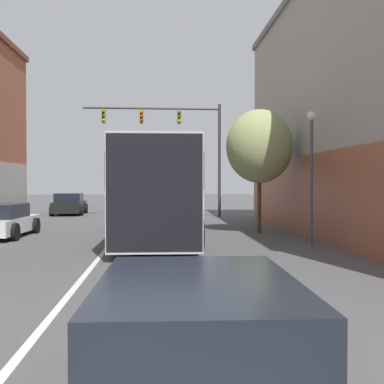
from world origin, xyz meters
TOP-DOWN VIEW (x-y plane):
  - lane_center_line at (0.00, 15.50)m, footprint 0.14×42.99m
  - bus at (1.66, 17.14)m, footprint 3.07×11.75m
  - hatchback_foreground at (2.03, 2.97)m, footprint 2.11×4.36m
  - parked_car_left_mid at (-4.30, 29.67)m, footprint 2.21×3.92m
  - parked_car_left_far at (-4.38, 17.37)m, footprint 2.01×4.06m
  - traffic_signal_gantry at (2.65, 26.98)m, footprint 8.39×0.36m
  - street_lamp at (6.59, 13.65)m, footprint 0.29×0.29m
  - street_tree_near at (5.87, 18.05)m, footprint 2.80×2.52m

SIDE VIEW (x-z plane):
  - lane_center_line at x=0.00m, z-range 0.00..0.01m
  - parked_car_left_far at x=-4.38m, z-range -0.03..1.27m
  - hatchback_foreground at x=2.03m, z-range -0.03..1.30m
  - parked_car_left_mid at x=-4.30m, z-range -0.03..1.38m
  - bus at x=1.66m, z-range 0.21..3.69m
  - street_lamp at x=6.59m, z-range 0.22..4.64m
  - street_tree_near at x=5.87m, z-range 1.05..6.23m
  - traffic_signal_gantry at x=2.65m, z-range 1.69..8.63m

